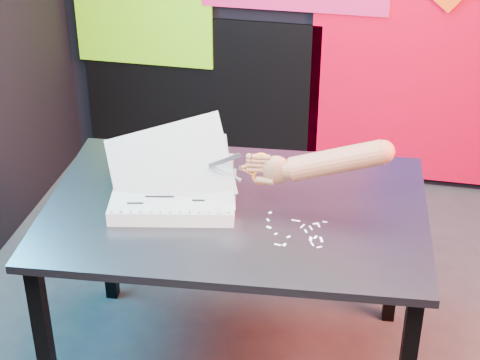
# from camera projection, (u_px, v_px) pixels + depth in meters

# --- Properties ---
(room) EXTENTS (3.01, 3.01, 2.71)m
(room) POSITION_uv_depth(u_px,v_px,m) (309.00, 35.00, 2.56)
(room) COLOR #2B2C2F
(room) RESTS_ON ground
(backdrop) EXTENTS (2.88, 0.05, 2.08)m
(backdrop) POSITION_uv_depth(u_px,v_px,m) (356.00, 13.00, 3.99)
(backdrop) COLOR #C3001F
(backdrop) RESTS_ON ground
(work_table) EXTENTS (1.39, 0.98, 0.75)m
(work_table) POSITION_uv_depth(u_px,v_px,m) (236.00, 225.00, 2.84)
(work_table) COLOR black
(work_table) RESTS_ON ground
(printout_stack) EXTENTS (0.51, 0.39, 0.32)m
(printout_stack) POSITION_uv_depth(u_px,v_px,m) (174.00, 195.00, 2.80)
(printout_stack) COLOR silver
(printout_stack) RESTS_ON work_table
(scissors) EXTENTS (0.21, 0.03, 0.12)m
(scissors) POSITION_uv_depth(u_px,v_px,m) (257.00, 169.00, 2.73)
(scissors) COLOR silver
(scissors) RESTS_ON printout_stack
(hand_forearm) EXTENTS (0.48, 0.11, 0.18)m
(hand_forearm) POSITION_uv_depth(u_px,v_px,m) (326.00, 162.00, 2.68)
(hand_forearm) COLOR #8B5A42
(hand_forearm) RESTS_ON work_table
(paper_clippings) EXTENTS (0.21, 0.20, 0.00)m
(paper_clippings) POSITION_uv_depth(u_px,v_px,m) (300.00, 232.00, 2.66)
(paper_clippings) COLOR white
(paper_clippings) RESTS_ON work_table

